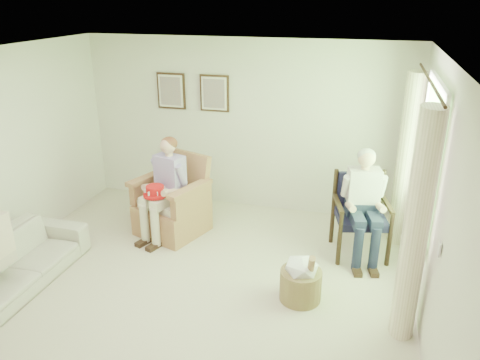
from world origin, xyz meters
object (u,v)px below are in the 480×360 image
(red_hat, at_px, (155,192))
(wicker_armchair, at_px, (173,208))
(wood_armchair, at_px, (362,211))
(hatbox, at_px, (301,279))
(person_wicker, at_px, (167,182))
(person_dark, at_px, (363,198))
(sofa, at_px, (13,264))

(red_hat, bearing_deg, wicker_armchair, 75.57)
(wood_armchair, distance_m, hatbox, 1.44)
(wicker_armchair, bearing_deg, person_wicker, -70.70)
(person_wicker, bearing_deg, person_dark, 22.23)
(person_dark, distance_m, red_hat, 2.68)
(person_dark, relative_size, red_hat, 4.40)
(sofa, relative_size, person_dark, 1.38)
(red_hat, bearing_deg, hatbox, -20.85)
(sofa, distance_m, person_wicker, 2.10)
(person_dark, bearing_deg, red_hat, 173.10)
(wicker_armchair, bearing_deg, wood_armchair, 22.78)
(wood_armchair, distance_m, sofa, 4.26)
(person_wicker, xyz_separation_m, hatbox, (2.00, -0.98, -0.55))
(person_wicker, height_order, hatbox, person_wicker)
(wicker_armchair, distance_m, sofa, 2.15)
(red_hat, bearing_deg, person_wicker, 65.48)
(wood_armchair, xyz_separation_m, person_dark, (0.00, -0.17, 0.26))
(wood_armchair, height_order, person_dark, person_dark)
(person_wicker, relative_size, hatbox, 2.04)
(wood_armchair, height_order, red_hat, wood_armchair)
(red_hat, distance_m, hatbox, 2.28)
(wicker_armchair, relative_size, hatbox, 1.63)
(person_wicker, xyz_separation_m, red_hat, (-0.09, -0.19, -0.08))
(person_wicker, bearing_deg, red_hat, -95.22)
(person_wicker, distance_m, person_dark, 2.57)
(wood_armchair, height_order, hatbox, wood_armchair)
(person_dark, relative_size, hatbox, 2.07)
(sofa, relative_size, hatbox, 2.86)
(person_wicker, bearing_deg, hatbox, -6.88)
(wood_armchair, relative_size, hatbox, 1.52)
(wicker_armchair, relative_size, person_wicker, 0.80)
(wood_armchair, distance_m, person_dark, 0.31)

